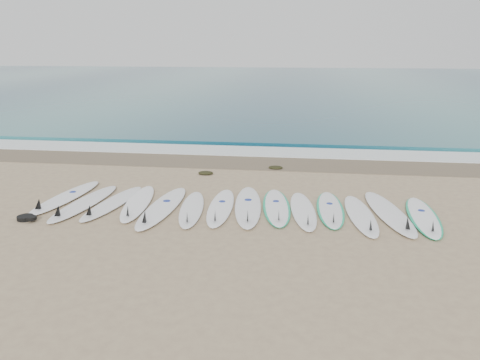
# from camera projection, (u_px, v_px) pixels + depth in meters

# --- Properties ---
(ground) EXTENTS (120.00, 120.00, 0.00)m
(ground) POSITION_uv_depth(u_px,v_px,m) (233.00, 209.00, 10.05)
(ground) COLOR #9E8766
(ocean) EXTENTS (120.00, 55.00, 0.03)m
(ocean) POSITION_uv_depth(u_px,v_px,m) (286.00, 83.00, 40.97)
(ocean) COLOR #1E5B69
(ocean) RESTS_ON ground
(wet_sand_band) EXTENTS (120.00, 1.80, 0.01)m
(wet_sand_band) POSITION_uv_depth(u_px,v_px,m) (253.00, 162.00, 13.95)
(wet_sand_band) COLOR brown
(wet_sand_band) RESTS_ON ground
(foam_band) EXTENTS (120.00, 1.40, 0.04)m
(foam_band) POSITION_uv_depth(u_px,v_px,m) (257.00, 152.00, 15.28)
(foam_band) COLOR silver
(foam_band) RESTS_ON ground
(wave_crest) EXTENTS (120.00, 1.00, 0.10)m
(wave_crest) POSITION_uv_depth(u_px,v_px,m) (261.00, 141.00, 16.70)
(wave_crest) COLOR #1E5B69
(wave_crest) RESTS_ON ground
(surfboard_0) EXTENTS (0.86, 2.65, 0.33)m
(surfboard_0) POSITION_uv_depth(u_px,v_px,m) (64.00, 197.00, 10.62)
(surfboard_0) COLOR white
(surfboard_0) RESTS_ON ground
(surfboard_1) EXTENTS (0.85, 2.66, 0.33)m
(surfboard_1) POSITION_uv_depth(u_px,v_px,m) (83.00, 203.00, 10.23)
(surfboard_1) COLOR white
(surfboard_1) RESTS_ON ground
(surfboard_2) EXTENTS (0.87, 2.53, 0.32)m
(surfboard_2) POSITION_uv_depth(u_px,v_px,m) (111.00, 203.00, 10.24)
(surfboard_2) COLOR white
(surfboard_2) RESTS_ON ground
(surfboard_3) EXTENTS (0.81, 2.54, 0.32)m
(surfboard_3) POSITION_uv_depth(u_px,v_px,m) (137.00, 203.00, 10.25)
(surfboard_3) COLOR white
(surfboard_3) RESTS_ON ground
(surfboard_4) EXTENTS (0.72, 2.82, 0.36)m
(surfboard_4) POSITION_uv_depth(u_px,v_px,m) (161.00, 208.00, 9.95)
(surfboard_4) COLOR white
(surfboard_4) RESTS_ON ground
(surfboard_5) EXTENTS (0.77, 2.37, 0.30)m
(surfboard_5) POSITION_uv_depth(u_px,v_px,m) (191.00, 209.00, 9.89)
(surfboard_5) COLOR white
(surfboard_5) RESTS_ON ground
(surfboard_6) EXTENTS (0.62, 2.49, 0.32)m
(surfboard_6) POSITION_uv_depth(u_px,v_px,m) (220.00, 207.00, 9.99)
(surfboard_6) COLOR white
(surfboard_6) RESTS_ON ground
(surfboard_7) EXTENTS (0.84, 2.77, 0.35)m
(surfboard_7) POSITION_uv_depth(u_px,v_px,m) (248.00, 206.00, 10.03)
(surfboard_7) COLOR white
(surfboard_7) RESTS_ON ground
(surfboard_8) EXTENTS (0.83, 2.49, 0.31)m
(surfboard_8) POSITION_uv_depth(u_px,v_px,m) (277.00, 207.00, 10.04)
(surfboard_8) COLOR white
(surfboard_8) RESTS_ON ground
(surfboard_9) EXTENTS (0.74, 2.44, 0.31)m
(surfboard_9) POSITION_uv_depth(u_px,v_px,m) (303.00, 211.00, 9.79)
(surfboard_9) COLOR white
(surfboard_9) RESTS_ON ground
(surfboard_10) EXTENTS (0.60, 2.36, 0.30)m
(surfboard_10) POSITION_uv_depth(u_px,v_px,m) (330.00, 209.00, 9.91)
(surfboard_10) COLOR white
(surfboard_10) RESTS_ON ground
(surfboard_11) EXTENTS (0.71, 2.50, 0.32)m
(surfboard_11) POSITION_uv_depth(u_px,v_px,m) (361.00, 215.00, 9.52)
(surfboard_11) COLOR white
(surfboard_11) RESTS_ON ground
(surfboard_12) EXTENTS (1.01, 2.83, 0.35)m
(surfboard_12) POSITION_uv_depth(u_px,v_px,m) (390.00, 213.00, 9.63)
(surfboard_12) COLOR white
(surfboard_12) RESTS_ON ground
(surfboard_13) EXTENTS (0.72, 2.47, 0.31)m
(surfboard_13) POSITION_uv_depth(u_px,v_px,m) (424.00, 217.00, 9.47)
(surfboard_13) COLOR white
(surfboard_13) RESTS_ON ground
(seaweed_near) EXTENTS (0.41, 0.32, 0.08)m
(seaweed_near) POSITION_uv_depth(u_px,v_px,m) (206.00, 173.00, 12.70)
(seaweed_near) COLOR black
(seaweed_near) RESTS_ON ground
(seaweed_far) EXTENTS (0.41, 0.32, 0.08)m
(seaweed_far) POSITION_uv_depth(u_px,v_px,m) (276.00, 167.00, 13.25)
(seaweed_far) COLOR black
(seaweed_far) RESTS_ON ground
(leash_coil) EXTENTS (0.46, 0.36, 0.11)m
(leash_coil) POSITION_uv_depth(u_px,v_px,m) (27.00, 218.00, 9.41)
(leash_coil) COLOR black
(leash_coil) RESTS_ON ground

